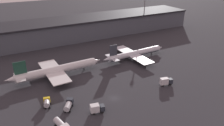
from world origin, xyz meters
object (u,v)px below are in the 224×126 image
service_vehicle_2 (97,108)px  service_vehicle_4 (166,81)px  airplane_1 (134,54)px  service_vehicle_1 (69,105)px  airplane_0 (57,70)px  service_vehicle_0 (61,125)px  service_vehicle_3 (47,103)px

service_vehicle_2 → service_vehicle_4: service_vehicle_4 is taller
airplane_1 → service_vehicle_1: airplane_1 is taller
airplane_0 → service_vehicle_1: size_ratio=7.29×
service_vehicle_2 → service_vehicle_1: bearing=150.7°
airplane_0 → airplane_1: 47.85m
service_vehicle_0 → service_vehicle_1: size_ratio=1.17×
service_vehicle_3 → service_vehicle_4: (53.36, -9.73, 0.31)m
airplane_0 → airplane_1: airplane_0 is taller
airplane_0 → service_vehicle_3: 25.88m
service_vehicle_1 → service_vehicle_3: bearing=84.5°
airplane_0 → service_vehicle_0: 40.72m
service_vehicle_1 → service_vehicle_0: bearing=-177.1°
airplane_1 → service_vehicle_2: (-42.61, -37.81, -1.03)m
airplane_1 → service_vehicle_1: 59.60m
airplane_1 → service_vehicle_0: (-57.34, -40.60, -1.16)m
service_vehicle_0 → service_vehicle_1: bearing=137.4°
airplane_1 → service_vehicle_1: size_ratio=6.45×
service_vehicle_1 → service_vehicle_2: service_vehicle_2 is taller
service_vehicle_0 → service_vehicle_2: 15.00m
airplane_0 → service_vehicle_4: 54.09m
service_vehicle_1 → service_vehicle_3: service_vehicle_1 is taller
airplane_1 → service_vehicle_0: bearing=-146.4°
airplane_0 → airplane_1: (47.84, 1.04, -0.56)m
service_vehicle_2 → service_vehicle_3: bearing=151.8°
service_vehicle_0 → service_vehicle_4: service_vehicle_4 is taller
airplane_1 → service_vehicle_3: size_ratio=8.62×
service_vehicle_4 → service_vehicle_3: bearing=-179.2°
service_vehicle_0 → service_vehicle_1: 11.97m
service_vehicle_2 → service_vehicle_0: bearing=-157.7°
airplane_1 → service_vehicle_2: 56.97m
airplane_0 → service_vehicle_2: airplane_0 is taller
airplane_0 → service_vehicle_2: bearing=-83.6°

